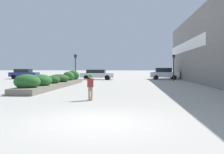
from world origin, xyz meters
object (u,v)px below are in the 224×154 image
at_px(car_center_left, 97,74).
at_px(car_center_right, 24,74).
at_px(skateboard, 90,99).
at_px(traffic_light_left, 75,63).
at_px(skateboarder, 90,84).
at_px(car_leftmost, 164,73).
at_px(traffic_light_right, 174,63).

xyz_separation_m(car_center_left, car_center_right, (-11.16, 1.56, 0.03)).
bearing_deg(skateboard, traffic_light_left, 96.33).
relative_size(skateboarder, car_leftmost, 0.31).
height_order(skateboard, car_center_left, car_center_left).
height_order(car_leftmost, traffic_light_left, traffic_light_left).
bearing_deg(skateboard, skateboarder, -99.33).
relative_size(traffic_light_left, traffic_light_right, 1.02).
distance_m(car_leftmost, car_center_left, 9.35).
xyz_separation_m(car_leftmost, traffic_light_right, (0.61, -4.51, 1.39)).
distance_m(skateboard, traffic_light_left, 18.77).
relative_size(skateboarder, car_center_right, 0.30).
distance_m(car_leftmost, traffic_light_left, 12.57).
height_order(car_center_left, traffic_light_right, traffic_light_right).
bearing_deg(traffic_light_left, car_center_left, 59.09).
xyz_separation_m(skateboard, traffic_light_left, (-5.03, 17.95, 2.18)).
relative_size(car_center_left, traffic_light_right, 1.42).
height_order(car_leftmost, traffic_light_right, traffic_light_right).
relative_size(skateboard, car_center_left, 0.13).
bearing_deg(car_leftmost, car_center_right, -90.48).
bearing_deg(car_leftmost, traffic_light_right, 7.71).
distance_m(skateboard, car_leftmost, 23.87).
distance_m(car_center_left, traffic_light_left, 4.51).
relative_size(car_leftmost, traffic_light_left, 1.20).
bearing_deg(car_center_left, traffic_light_left, -30.91).
xyz_separation_m(car_center_left, traffic_light_right, (9.86, -3.12, 1.48)).
xyz_separation_m(car_leftmost, car_center_right, (-20.41, 0.17, -0.06)).
bearing_deg(skateboard, traffic_light_right, 59.91).
relative_size(skateboard, car_leftmost, 0.15).
bearing_deg(car_leftmost, skateboarder, -15.55).
distance_m(skateboard, traffic_light_right, 19.88).
distance_m(skateboarder, car_center_right, 27.07).
bearing_deg(skateboarder, traffic_light_right, 59.91).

